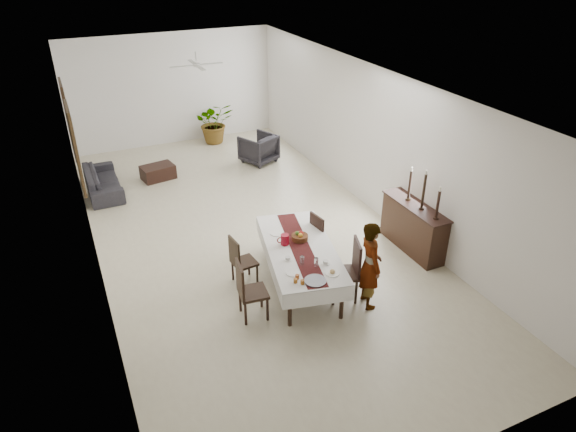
{
  "coord_description": "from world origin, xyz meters",
  "views": [
    {
      "loc": [
        -3.11,
        -8.87,
        5.56
      ],
      "look_at": [
        0.3,
        -1.42,
        1.05
      ],
      "focal_mm": 32.0,
      "sensor_mm": 36.0,
      "label": 1
    }
  ],
  "objects": [
    {
      "name": "chair_left_near_seat",
      "position": [
        -0.85,
        -2.57,
        0.47
      ],
      "size": [
        0.5,
        0.5,
        0.05
      ],
      "primitive_type": "cube",
      "rotation": [
        0.0,
        0.0,
        -1.68
      ],
      "color": "black",
      "rests_on": "chair_left_near_leg_fl"
    },
    {
      "name": "mirror_frame_near",
      "position": [
        -2.96,
        2.2,
        1.6
      ],
      "size": [
        0.06,
        1.05,
        1.85
      ],
      "primitive_type": "cube",
      "color": "black",
      "rests_on": "wall_left"
    },
    {
      "name": "fan_blade_n",
      "position": [
        0.0,
        3.35,
        2.9
      ],
      "size": [
        0.1,
        0.55,
        0.01
      ],
      "primitive_type": "cube",
      "color": "silver",
      "rests_on": "fan_hub"
    },
    {
      "name": "fan_rod",
      "position": [
        0.0,
        3.0,
        3.1
      ],
      "size": [
        0.04,
        0.04,
        0.2
      ],
      "primitive_type": "cylinder",
      "color": "silver",
      "rests_on": "ceiling"
    },
    {
      "name": "candlestick_near_candle",
      "position": [
        2.78,
        -2.53,
        1.58
      ],
      "size": [
        0.04,
        0.04,
        0.08
      ],
      "primitive_type": "cylinder",
      "color": "white",
      "rests_on": "candlestick_near_shaft"
    },
    {
      "name": "jam_jar_b",
      "position": [
        -0.27,
        -2.95,
        0.78
      ],
      "size": [
        0.06,
        0.06,
        0.07
      ],
      "primitive_type": "cylinder",
      "color": "#985616",
      "rests_on": "tablecloth_top"
    },
    {
      "name": "chair_right_near_leg_fr",
      "position": [
        0.98,
        -2.63,
        0.23
      ],
      "size": [
        0.06,
        0.06,
        0.47
      ],
      "primitive_type": "cylinder",
      "rotation": [
        0.0,
        0.0,
        -0.33
      ],
      "color": "black",
      "rests_on": "floor"
    },
    {
      "name": "plate_near_right",
      "position": [
        0.38,
        -2.97,
        0.75
      ],
      "size": [
        0.24,
        0.24,
        0.01
      ],
      "primitive_type": "cylinder",
      "color": "white",
      "rests_on": "tablecloth_top"
    },
    {
      "name": "sofa",
      "position": [
        -2.49,
        3.34,
        0.28
      ],
      "size": [
        0.76,
        1.92,
        0.56
      ],
      "primitive_type": "imported",
      "rotation": [
        0.0,
        0.0,
        1.58
      ],
      "color": "#2B282E",
      "rests_on": "floor"
    },
    {
      "name": "chair_right_near_leg_fl",
      "position": [
        0.85,
        -2.99,
        0.23
      ],
      "size": [
        0.06,
        0.06,
        0.47
      ],
      "primitive_type": "cylinder",
      "rotation": [
        0.0,
        0.0,
        -0.33
      ],
      "color": "black",
      "rests_on": "floor"
    },
    {
      "name": "ceiling",
      "position": [
        0.0,
        0.0,
        3.2
      ],
      "size": [
        6.0,
        12.0,
        0.02
      ],
      "primitive_type": "cube",
      "color": "white",
      "rests_on": "wall_back"
    },
    {
      "name": "candlestick_mid_shaft",
      "position": [
        2.78,
        -2.11,
        1.35
      ],
      "size": [
        0.05,
        0.05,
        0.68
      ],
      "primitive_type": "cylinder",
      "color": "black",
      "rests_on": "candlestick_mid_base"
    },
    {
      "name": "chair_left_far_leg_bl",
      "position": [
        -0.5,
        -1.44,
        0.2
      ],
      "size": [
        0.04,
        0.04,
        0.4
      ],
      "primitive_type": "cylinder",
      "rotation": [
        0.0,
        0.0,
        0.11
      ],
      "color": "black",
      "rests_on": "floor"
    },
    {
      "name": "wall_front",
      "position": [
        0.0,
        -6.0,
        1.6
      ],
      "size": [
        6.0,
        0.02,
        3.2
      ],
      "primitive_type": "cube",
      "color": "white",
      "rests_on": "floor"
    },
    {
      "name": "wall_right",
      "position": [
        3.0,
        0.0,
        1.6
      ],
      "size": [
        0.02,
        12.0,
        3.2
      ],
      "primitive_type": "cube",
      "color": "white",
      "rests_on": "floor"
    },
    {
      "name": "sideboard_top",
      "position": [
        2.78,
        -1.95,
        0.96
      ],
      "size": [
        0.46,
        1.64,
        0.03
      ],
      "primitive_type": "cube",
      "color": "black",
      "rests_on": "sideboard_body"
    },
    {
      "name": "chair_right_far_leg_br",
      "position": [
        0.45,
        -1.43,
        0.21
      ],
      "size": [
        0.05,
        0.05,
        0.42
      ],
      "primitive_type": "cylinder",
      "rotation": [
        0.0,
        0.0,
        0.13
      ],
      "color": "black",
      "rests_on": "floor"
    },
    {
      "name": "chair_left_near_leg_fl",
      "position": [
        -1.01,
        -2.37,
        0.22
      ],
      "size": [
        0.05,
        0.05,
        0.44
      ],
      "primitive_type": "cylinder",
      "rotation": [
        0.0,
        0.0,
        -0.11
      ],
      "color": "black",
      "rests_on": "floor"
    },
    {
      "name": "tablecloth_drape_near",
      "position": [
        -0.02,
        -3.27,
        0.6
      ],
      "size": [
        1.13,
        0.26,
        0.29
      ],
      "primitive_type": "cube",
      "rotation": [
        0.0,
        0.0,
        -0.22
      ],
      "color": "white",
      "rests_on": "dining_table_top"
    },
    {
      "name": "candlestick_mid_base",
      "position": [
        2.78,
        -2.11,
        1.0
      ],
      "size": [
        0.11,
        0.11,
        0.03
      ],
      "primitive_type": "cylinder",
      "color": "black",
      "rests_on": "sideboard_top"
    },
    {
      "name": "woman",
      "position": [
        1.03,
        -3.07,
        0.79
      ],
      "size": [
        0.47,
        0.63,
        1.58
      ],
      "primitive_type": "imported",
      "rotation": [
        0.0,
        0.0,
        1.39
      ],
      "color": "gray",
      "rests_on": "floor"
    },
    {
      "name": "tablecloth_drape_left",
      "position": [
        -0.31,
        -1.92,
        0.6
      ],
      "size": [
        0.56,
        2.47,
        0.29
      ],
      "primitive_type": "cube",
      "rotation": [
        0.0,
        0.0,
        -0.22
      ],
      "color": "white",
      "rests_on": "dining_table_top"
    },
    {
      "name": "mirror_glass_far",
      "position": [
        -2.92,
        4.3,
        1.6
      ],
      "size": [
        0.01,
        0.9,
        1.7
      ],
      "primitive_type": "cube",
      "color": "silver",
      "rests_on": "mirror_frame_far"
    },
    {
      "name": "table_leg_fl",
      "position": [
        -0.41,
        -3.04,
        0.34
      ],
      "size": [
        0.08,
        0.08,
        0.69
      ],
      "primitive_type": "cylinder",
      "rotation": [
        0.0,
        0.0,
        -0.22
      ],
      "color": "black",
      "rests_on": "floor"
    },
    {
      "name": "fruit_basket",
      "position": [
        0.35,
        -1.81,
        0.8
      ],
      "size": [
        0.29,
        0.29,
        0.1
      ],
      "primitive_type": "cylinder",
      "color": "brown",
      "rests_on": "tablecloth_top"
    },
    {
      "name": "chair_right_far_seat",
      "position": [
        0.65,
        -1.57,
        0.44
      ],
      "size": [
        0.47,
        0.47,
        0.05
      ],
      "primitive_type": "cube",
      "rotation": [
        0.0,
        0.0,
        1.71
      ],
      "color": "black",
      "rests_on": "chair_right_far_leg_fl"
    },
    {
      "name": "wine_glass_near",
      "position": [
        0.23,
        -2.69,
        0.83
      ],
      "size": [
        0.07,
        0.07,
        0.17
      ],
      "primitive_type": "cylinder",
      "color": "white",
      "rests_on": "tablecloth_top"
    },
    {
      "name": "chair_left_far_leg_fl",
      "position": [
        -0.83,
        -1.48,
        0.2
      ],
      "size": [
        0.04,
        0.04,
        0.4
      ],
      "primitive_type": "cylinder",
      "rotation": [
        0.0,
        0.0,
        0.11
      ],
      "color": "black",
      "rests_on": "floor"
    },
    {
      "name": "table_leg_br",
      "position": [
        0.92,
        -1.04,
        0.34
      ],
      "size": [
        0.08,
        0.08,
        0.69
      ],
      "primitive_type": "cylinder",
      "rotation": [
        0.0,
        0.0,
        -0.22
      ],
      "color": "black",
      "rests_on": "floor"
    },
    {
      "name": "chair_right_near_leg_bl",
      "position": [
        0.49,
        -2.87,
        0.23
      ],
      "size": [
        0.06,
        0.06,
        0.47
      ],
      "primitive_type": "cylinder",
      "rotation": [
        0.0,
        0.0,
        -0.33
      ],
      "color": "black",
      "rests_on": "floor"
    },
    {
      "name": "candlestick_mid_candle",
      "position": [
        2.78,
        -2.11,
        1.74
      ],
      "size": [
        0.04,
        0.04,
        0.08
      ],
      "primitive_type": "cylinder",
      "color": "beige",
      "rests_on": "candlestick_mid_shaft"
    },
    {
      "name": "chair_left_near_leg_bl",
      "position": [
        -0.64,
        -2.41,
        0.22
      ],
      "size": [
        0.05,
        0.05,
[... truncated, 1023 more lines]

